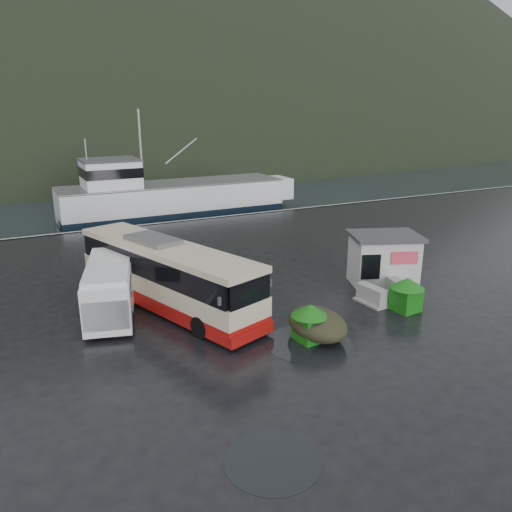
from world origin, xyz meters
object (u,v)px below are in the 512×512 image
jersey_barrier_b (371,303)px  jersey_barrier_a (391,293)px  white_van (113,314)px  waste_bin_right (405,310)px  coach_bus (168,306)px  dome_tent (317,337)px  ticket_kiosk (381,284)px  waste_bin_left (309,340)px  fishing_trawler (174,202)px

jersey_barrier_b → jersey_barrier_a: bearing=19.1°
white_van → waste_bin_right: (12.18, -5.66, 0.00)m
coach_bus → dome_tent: coach_bus is taller
coach_bus → ticket_kiosk: size_ratio=3.25×
white_van → waste_bin_right: bearing=-10.4°
waste_bin_left → fishing_trawler: size_ratio=0.06×
waste_bin_left → waste_bin_right: bearing=6.1°
white_van → coach_bus: bearing=9.4°
waste_bin_left → jersey_barrier_a: waste_bin_left is taller
white_van → jersey_barrier_b: bearing=-6.3°
waste_bin_left → waste_bin_right: (5.59, 0.59, 0.00)m
dome_tent → jersey_barrier_a: size_ratio=1.76×
jersey_barrier_a → jersey_barrier_b: bearing=-160.9°
coach_bus → fishing_trawler: size_ratio=0.45×
waste_bin_left → ticket_kiosk: size_ratio=0.44×
waste_bin_right → dome_tent: waste_bin_right is taller
waste_bin_left → white_van: bearing=136.5°
ticket_kiosk → jersey_barrier_b: bearing=-118.4°
dome_tent → ticket_kiosk: bearing=29.8°
white_van → fishing_trawler: bearing=81.0°
coach_bus → ticket_kiosk: (10.99, -2.19, 0.00)m
waste_bin_right → fishing_trawler: 30.53m
coach_bus → dome_tent: (4.46, -5.93, 0.00)m
ticket_kiosk → jersey_barrier_a: size_ratio=2.06×
white_van → fishing_trawler: size_ratio=0.23×
jersey_barrier_a → fishing_trawler: fishing_trawler is taller
dome_tent → fishing_trawler: bearing=83.0°
waste_bin_right → jersey_barrier_b: (-0.86, 1.36, 0.00)m
white_van → waste_bin_left: (6.59, -6.25, 0.00)m
waste_bin_right → fishing_trawler: fishing_trawler is taller
coach_bus → white_van: (-2.54, 0.23, 0.00)m
waste_bin_right → ticket_kiosk: ticket_kiosk is taller
ticket_kiosk → white_van: bearing=-168.9°
waste_bin_right → jersey_barrier_b: bearing=122.3°
white_van → waste_bin_right: white_van is taller
ticket_kiosk → fishing_trawler: fishing_trawler is taller
dome_tent → fishing_trawler: size_ratio=0.12×
waste_bin_right → white_van: bearing=155.1°
white_van → dome_tent: white_van is taller
white_van → jersey_barrier_a: bearing=-1.2°
white_van → dome_tent: (7.01, -6.16, 0.00)m
waste_bin_left → jersey_barrier_b: size_ratio=0.90×
white_van → ticket_kiosk: bearing=4.4°
waste_bin_left → fishing_trawler: fishing_trawler is taller
fishing_trawler → ticket_kiosk: bearing=-84.9°
white_van → waste_bin_left: 9.08m
coach_bus → white_van: bearing=155.9°
jersey_barrier_a → ticket_kiosk: bearing=71.2°
dome_tent → waste_bin_left: bearing=-167.6°
waste_bin_right → ticket_kiosk: (1.35, 3.24, 0.00)m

